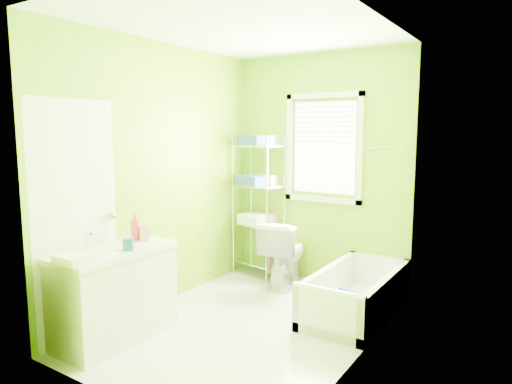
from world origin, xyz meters
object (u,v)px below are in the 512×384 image
Objects in this scene: vanity at (114,291)px; bathtub at (355,300)px; toilet at (284,252)px; wire_shelf_unit at (260,191)px.

bathtub is at bearing 45.86° from vanity.
bathtub is 2.21m from vanity.
toilet is 0.44× the size of wire_shelf_unit.
toilet is at bearing 74.77° from vanity.
wire_shelf_unit is at bearing -30.79° from toilet.
bathtub is 0.82× the size of wire_shelf_unit.
toilet reaches higher than bathtub.
bathtub is at bearing -20.91° from wire_shelf_unit.
wire_shelf_unit reaches higher than vanity.
bathtub is 1.76m from wire_shelf_unit.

